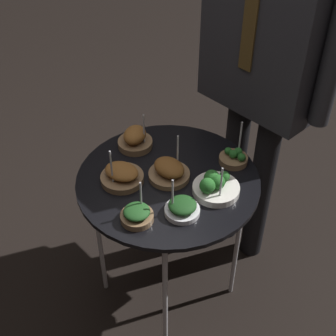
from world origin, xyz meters
name	(u,v)px	position (x,y,z in m)	size (l,w,h in m)	color
ground_plane	(168,289)	(0.00, 0.00, 0.00)	(8.00, 8.00, 0.00)	black
serving_cart	(168,187)	(0.00, 0.00, 0.66)	(0.70, 0.70, 0.71)	black
bowl_roast_back_right	(135,139)	(-0.24, 0.04, 0.75)	(0.14, 0.15, 0.16)	brown
bowl_roast_back_left	(169,170)	(0.00, 0.01, 0.74)	(0.16, 0.16, 0.17)	brown
bowl_broccoli_center	(215,186)	(0.17, 0.07, 0.74)	(0.17, 0.17, 0.16)	silver
bowl_spinach_front_left	(137,214)	(0.09, -0.23, 0.73)	(0.12, 0.12, 0.15)	brown
bowl_roast_front_right	(122,175)	(-0.11, -0.14, 0.74)	(0.16, 0.16, 0.17)	brown
bowl_spinach_front_center	(182,208)	(0.17, -0.09, 0.73)	(0.13, 0.13, 0.16)	silver
bowl_broccoli_mid_left	(234,158)	(0.11, 0.26, 0.73)	(0.11, 0.11, 0.18)	brown
waiter_figure	(265,51)	(0.02, 0.48, 1.08)	(0.63, 0.24, 1.71)	black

